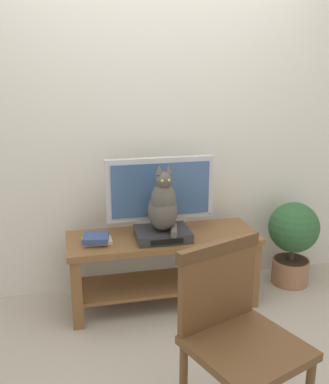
{
  "coord_description": "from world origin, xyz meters",
  "views": [
    {
      "loc": [
        -0.64,
        -2.39,
        1.71
      ],
      "look_at": [
        -0.01,
        0.42,
        0.86
      ],
      "focal_mm": 41.91,
      "sensor_mm": 36.0,
      "label": 1
    }
  ],
  "objects": [
    {
      "name": "book_stack",
      "position": [
        -0.47,
        0.43,
        0.56
      ],
      "size": [
        0.2,
        0.18,
        0.06
      ],
      "color": "beige",
      "rests_on": "tv_stand"
    },
    {
      "name": "back_wall",
      "position": [
        0.0,
        0.87,
        1.4
      ],
      "size": [
        7.0,
        0.12,
        2.8
      ],
      "primitive_type": "cube",
      "color": "silver",
      "rests_on": "ground"
    },
    {
      "name": "potted_plant",
      "position": [
        1.05,
        0.55,
        0.39
      ],
      "size": [
        0.39,
        0.39,
        0.67
      ],
      "color": "#9E6B4C",
      "rests_on": "ground"
    },
    {
      "name": "media_box",
      "position": [
        -0.02,
        0.42,
        0.56
      ],
      "size": [
        0.37,
        0.29,
        0.07
      ],
      "color": "#2D2D30",
      "rests_on": "tv_stand"
    },
    {
      "name": "cat",
      "position": [
        -0.02,
        0.4,
        0.77
      ],
      "size": [
        0.2,
        0.3,
        0.46
      ],
      "color": "#514C47",
      "rests_on": "media_box"
    },
    {
      "name": "tv",
      "position": [
        -0.01,
        0.56,
        0.81
      ],
      "size": [
        0.76,
        0.2,
        0.54
      ],
      "color": "#B7B7BC",
      "rests_on": "tv_stand"
    },
    {
      "name": "wooden_chair",
      "position": [
        0.07,
        -0.7,
        0.54
      ],
      "size": [
        0.6,
        0.6,
        0.91
      ],
      "color": "brown",
      "rests_on": "ground"
    },
    {
      "name": "tv_stand",
      "position": [
        -0.01,
        0.47,
        0.37
      ],
      "size": [
        1.33,
        0.47,
        0.53
      ],
      "color": "brown",
      "rests_on": "ground"
    },
    {
      "name": "ground_plane",
      "position": [
        0.0,
        0.0,
        0.0
      ],
      "size": [
        12.0,
        12.0,
        0.0
      ],
      "primitive_type": "plane",
      "color": "#ADA393"
    }
  ]
}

